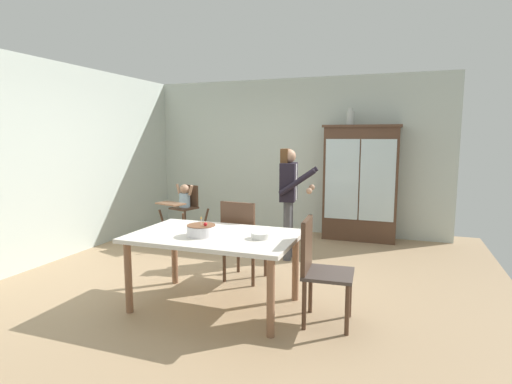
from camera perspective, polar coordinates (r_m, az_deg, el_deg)
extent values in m
plane|color=tan|center=(5.05, -2.61, -11.79)|extent=(6.24, 6.24, 0.00)
cube|color=beige|center=(7.26, 5.29, 5.07)|extent=(5.32, 0.06, 2.70)
cube|color=beige|center=(6.26, -25.59, 3.91)|extent=(0.06, 5.32, 2.70)
cube|color=#4C3323|center=(6.83, 14.49, 1.06)|extent=(1.16, 0.42, 1.84)
cube|color=#4C3323|center=(6.79, 14.76, 8.95)|extent=(1.22, 0.48, 0.04)
cube|color=silver|center=(6.64, 11.97, 1.75)|extent=(0.53, 0.01, 1.29)
cube|color=silver|center=(6.59, 16.72, 1.54)|extent=(0.53, 0.01, 1.29)
cube|color=#4C3323|center=(6.82, 14.51, 1.83)|extent=(1.08, 0.36, 0.02)
cylinder|color=#B2B7B2|center=(6.82, 13.15, 10.09)|extent=(0.13, 0.13, 0.22)
cylinder|color=#B2B7B2|center=(6.83, 13.18, 11.23)|extent=(0.07, 0.07, 0.05)
cylinder|color=#4C3323|center=(6.57, -12.77, -4.80)|extent=(0.17, 0.11, 0.56)
cylinder|color=#4C3323|center=(6.25, -10.14, -5.38)|extent=(0.11, 0.17, 0.56)
cylinder|color=#4C3323|center=(6.86, -9.96, -4.20)|extent=(0.11, 0.17, 0.56)
cylinder|color=#4C3323|center=(6.55, -7.32, -4.71)|extent=(0.17, 0.11, 0.56)
cube|color=#4C3323|center=(6.56, -10.04, -5.00)|extent=(0.41, 0.16, 0.02)
cube|color=#4C3323|center=(6.50, -10.11, -2.24)|extent=(0.43, 0.43, 0.02)
cube|color=#4C3323|center=(6.57, -9.16, -0.49)|extent=(0.30, 0.12, 0.34)
cube|color=brown|center=(6.30, -11.93, -1.61)|extent=(0.49, 0.36, 0.02)
cylinder|color=#9EBCD1|center=(6.49, -10.01, -1.15)|extent=(0.17, 0.17, 0.22)
sphere|color=tan|center=(6.47, -10.04, 0.40)|extent=(0.15, 0.15, 0.15)
cylinder|color=tan|center=(6.57, -10.88, 0.43)|extent=(0.10, 0.07, 0.17)
cylinder|color=tan|center=(6.37, -9.18, 0.24)|extent=(0.10, 0.07, 0.17)
cylinder|color=#47474C|center=(5.58, 4.42, -5.50)|extent=(0.11, 0.11, 0.82)
cylinder|color=#47474C|center=(5.75, 4.67, -5.11)|extent=(0.11, 0.11, 0.82)
cube|color=black|center=(5.55, 4.62, 1.45)|extent=(0.24, 0.38, 0.52)
cube|color=white|center=(5.54, 5.69, 1.42)|extent=(0.02, 0.06, 0.49)
sphere|color=tan|center=(5.52, 4.66, 5.06)|extent=(0.19, 0.19, 0.19)
cube|color=brown|center=(5.54, 4.08, 3.83)|extent=(0.12, 0.21, 0.44)
cylinder|color=black|center=(5.33, 5.80, 1.36)|extent=(0.50, 0.13, 0.37)
sphere|color=tan|center=(5.33, 7.49, 0.14)|extent=(0.08, 0.08, 0.08)
cylinder|color=black|center=(5.73, 6.30, 1.80)|extent=(0.50, 0.13, 0.37)
sphere|color=tan|center=(5.73, 7.88, 0.66)|extent=(0.08, 0.08, 0.08)
cube|color=silver|center=(4.03, -5.86, -6.18)|extent=(1.62, 1.02, 0.04)
cylinder|color=brown|center=(4.16, -17.53, -11.39)|extent=(0.07, 0.07, 0.70)
cylinder|color=brown|center=(3.52, 2.08, -14.60)|extent=(0.07, 0.07, 0.70)
cylinder|color=brown|center=(4.82, -11.41, -8.52)|extent=(0.07, 0.07, 0.70)
cylinder|color=brown|center=(4.28, 5.57, -10.50)|extent=(0.07, 0.07, 0.70)
cylinder|color=white|center=(3.96, -7.71, -5.42)|extent=(0.28, 0.28, 0.10)
cylinder|color=brown|center=(3.95, -7.72, -4.66)|extent=(0.27, 0.27, 0.01)
cylinder|color=#F2E5CC|center=(3.94, -7.73, -4.17)|extent=(0.01, 0.01, 0.06)
cone|color=yellow|center=(3.94, -7.74, -3.58)|extent=(0.02, 0.02, 0.02)
sphere|color=red|center=(3.89, -7.14, -4.52)|extent=(0.04, 0.04, 0.04)
cylinder|color=silver|center=(3.83, 0.64, -6.16)|extent=(0.18, 0.18, 0.05)
cylinder|color=#4C3323|center=(4.99, 1.35, -9.29)|extent=(0.04, 0.04, 0.45)
cylinder|color=#4C3323|center=(5.14, -2.51, -8.80)|extent=(0.04, 0.04, 0.45)
cylinder|color=#4C3323|center=(4.67, -0.42, -10.52)|extent=(0.04, 0.04, 0.45)
cylinder|color=#4C3323|center=(4.82, -4.49, -9.93)|extent=(0.04, 0.04, 0.45)
cube|color=#473D38|center=(4.83, -1.53, -6.90)|extent=(0.47, 0.47, 0.03)
cube|color=#4C3323|center=(4.60, -2.61, -4.40)|extent=(0.42, 0.07, 0.48)
cylinder|color=#4C3323|center=(4.52, -0.44, -4.61)|extent=(0.03, 0.03, 0.48)
cylinder|color=#4C3323|center=(4.69, -4.70, -4.19)|extent=(0.03, 0.03, 0.48)
cylinder|color=#4C3323|center=(3.68, 12.71, -15.90)|extent=(0.04, 0.04, 0.45)
cylinder|color=#4C3323|center=(4.02, 13.05, -13.81)|extent=(0.04, 0.04, 0.45)
cylinder|color=#4C3323|center=(3.71, 6.79, -15.52)|extent=(0.04, 0.04, 0.45)
cylinder|color=#4C3323|center=(4.05, 7.67, -13.50)|extent=(0.04, 0.04, 0.45)
cube|color=#473D38|center=(3.77, 10.14, -11.28)|extent=(0.47, 0.47, 0.03)
cube|color=#4C3323|center=(3.72, 7.15, -7.38)|extent=(0.07, 0.42, 0.48)
cylinder|color=#4C3323|center=(3.54, 6.66, -8.16)|extent=(0.03, 0.03, 0.48)
cylinder|color=#4C3323|center=(3.91, 7.60, -6.67)|extent=(0.03, 0.03, 0.48)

